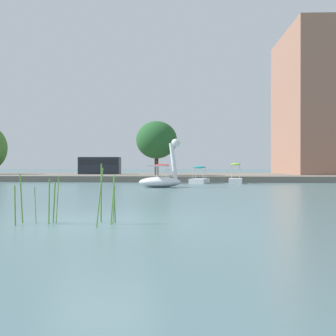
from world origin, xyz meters
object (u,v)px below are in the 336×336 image
pedal_boat_red (162,178)px  parked_van (100,165)px  swan_boat (162,178)px  pedal_boat_teal (199,178)px  tree_broadleaf_right (156,140)px  pedal_boat_lime (236,178)px

pedal_boat_red → parked_van: 13.61m
pedal_boat_red → swan_boat: bearing=-84.2°
pedal_boat_teal → parked_van: (-10.84, 10.90, 1.12)m
tree_broadleaf_right → pedal_boat_red: bearing=-79.5°
parked_van → tree_broadleaf_right: bearing=-37.2°
pedal_boat_teal → pedal_boat_red: pedal_boat_red is taller
swan_boat → pedal_boat_teal: (2.37, 6.37, -0.21)m
pedal_boat_red → tree_broadleaf_right: bearing=100.5°
pedal_boat_red → parked_van: (-7.85, 11.07, 1.07)m
swan_boat → pedal_boat_teal: 6.80m
pedal_boat_lime → pedal_boat_red: (-5.84, -0.15, 0.03)m
tree_broadleaf_right → parked_van: size_ratio=1.21×
swan_boat → pedal_boat_lime: bearing=50.6°
swan_boat → parked_van: bearing=116.2°
parked_van → pedal_boat_red: bearing=-54.7°
swan_boat → parked_van: swan_boat is taller
swan_boat → pedal_boat_red: (-0.63, 6.20, -0.17)m
tree_broadleaf_right → parked_van: tree_broadleaf_right is taller
parked_van → pedal_boat_lime: bearing=-38.6°
swan_boat → pedal_boat_red: 6.23m
pedal_boat_lime → pedal_boat_red: bearing=-178.6°
swan_boat → tree_broadleaf_right: size_ratio=0.57×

